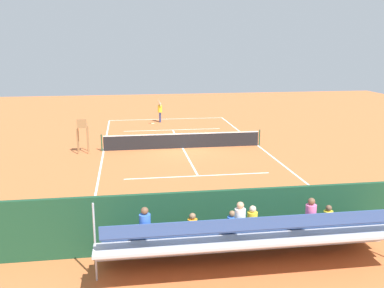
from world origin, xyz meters
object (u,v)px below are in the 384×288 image
(equipment_bag, at_px, (263,232))
(tennis_player, at_px, (160,110))
(umpire_chair, at_px, (82,132))
(courtside_bench, at_px, (316,217))
(tennis_net, at_px, (183,141))
(bleacher_stand, at_px, (248,238))
(tennis_racket, at_px, (153,123))
(tennis_ball_near, at_px, (158,123))

(equipment_bag, relative_size, tennis_player, 0.47)
(umpire_chair, xyz_separation_m, courtside_bench, (-9.30, 12.95, -0.76))
(umpire_chair, bearing_deg, courtside_bench, 125.68)
(equipment_bag, xyz_separation_m, tennis_player, (1.78, -22.98, 0.84))
(tennis_net, relative_size, courtside_bench, 5.72)
(courtside_bench, relative_size, equipment_bag, 2.00)
(bleacher_stand, bearing_deg, tennis_racket, -86.82)
(umpire_chair, distance_m, courtside_bench, 15.96)
(courtside_bench, height_order, tennis_player, tennis_player)
(courtside_bench, bearing_deg, equipment_bag, 3.65)
(bleacher_stand, xyz_separation_m, tennis_ball_near, (0.91, -24.32, -0.91))
(bleacher_stand, relative_size, umpire_chair, 4.23)
(umpire_chair, distance_m, tennis_ball_near, 10.74)
(tennis_racket, xyz_separation_m, tennis_ball_near, (-0.44, 0.03, 0.02))
(tennis_player, bearing_deg, courtside_bench, 99.41)
(bleacher_stand, distance_m, tennis_ball_near, 24.35)
(umpire_chair, height_order, courtside_bench, umpire_chair)
(bleacher_stand, xyz_separation_m, tennis_racket, (1.35, -24.34, -0.93))
(tennis_net, distance_m, tennis_ball_near, 9.02)
(courtside_bench, bearing_deg, tennis_player, -80.59)
(equipment_bag, distance_m, tennis_ball_near, 22.45)
(umpire_chair, bearing_deg, tennis_player, -119.10)
(tennis_net, xyz_separation_m, bleacher_stand, (0.02, 15.36, 0.44))
(equipment_bag, height_order, tennis_ball_near, equipment_bag)
(tennis_racket, bearing_deg, tennis_player, -138.90)
(tennis_net, xyz_separation_m, umpire_chair, (6.20, 0.32, 0.81))
(umpire_chair, bearing_deg, tennis_racket, -117.41)
(umpire_chair, xyz_separation_m, equipment_bag, (-7.29, 13.08, -1.13))
(tennis_ball_near, bearing_deg, courtside_bench, 100.30)
(tennis_net, distance_m, courtside_bench, 13.63)
(tennis_net, xyz_separation_m, tennis_player, (0.69, -9.58, 0.51))
(tennis_net, bearing_deg, equipment_bag, 94.65)
(tennis_net, relative_size, umpire_chair, 4.81)
(courtside_bench, bearing_deg, tennis_racket, -78.62)
(tennis_ball_near, bearing_deg, umpire_chair, 60.43)
(umpire_chair, height_order, tennis_player, umpire_chair)
(tennis_ball_near, bearing_deg, tennis_racket, -3.39)
(courtside_bench, relative_size, tennis_racket, 3.20)
(umpire_chair, bearing_deg, bleacher_stand, 112.33)
(bleacher_stand, bearing_deg, equipment_bag, -119.58)
(tennis_net, height_order, tennis_ball_near, tennis_net)
(tennis_net, bearing_deg, tennis_ball_near, -84.03)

